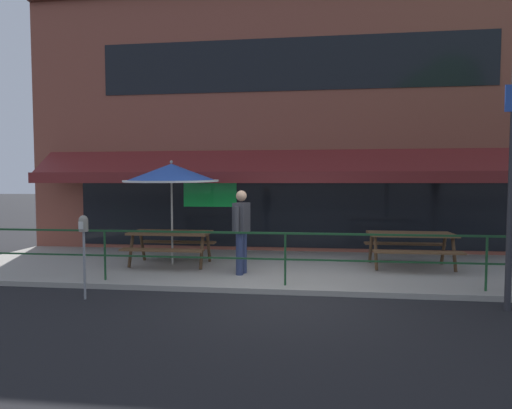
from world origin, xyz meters
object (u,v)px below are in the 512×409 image
(picnic_table_left, at_px, (171,239))
(parking_meter_near, at_px, (84,232))
(patio_umbrella_left, at_px, (171,173))
(picnic_table_centre, at_px, (411,240))
(pedestrian_walking, at_px, (241,227))
(street_sign_pole, at_px, (512,161))

(picnic_table_left, height_order, parking_meter_near, parking_meter_near)
(patio_umbrella_left, height_order, parking_meter_near, patio_umbrella_left)
(picnic_table_left, bearing_deg, picnic_table_centre, 3.79)
(picnic_table_centre, bearing_deg, patio_umbrella_left, -177.43)
(pedestrian_walking, bearing_deg, picnic_table_centre, 16.02)
(patio_umbrella_left, xyz_separation_m, street_sign_pole, (6.10, -2.36, 0.12))
(street_sign_pole, bearing_deg, pedestrian_walking, 160.35)
(picnic_table_centre, relative_size, street_sign_pole, 0.40)
(patio_umbrella_left, bearing_deg, picnic_table_centre, 2.57)
(picnic_table_left, distance_m, picnic_table_centre, 5.34)
(pedestrian_walking, xyz_separation_m, parking_meter_near, (-2.40, -1.74, 0.09))
(picnic_table_centre, bearing_deg, parking_meter_near, -155.22)
(picnic_table_left, xyz_separation_m, patio_umbrella_left, (-0.00, 0.11, 1.47))
(patio_umbrella_left, relative_size, street_sign_pole, 0.53)
(patio_umbrella_left, height_order, street_sign_pole, street_sign_pole)
(picnic_table_centre, distance_m, pedestrian_walking, 3.76)
(picnic_table_centre, height_order, parking_meter_near, parking_meter_near)
(parking_meter_near, height_order, street_sign_pole, street_sign_pole)
(patio_umbrella_left, height_order, pedestrian_walking, patio_umbrella_left)
(parking_meter_near, bearing_deg, street_sign_pole, 1.51)
(picnic_table_left, xyz_separation_m, street_sign_pole, (6.10, -2.24, 1.59))
(patio_umbrella_left, bearing_deg, parking_meter_near, -104.98)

